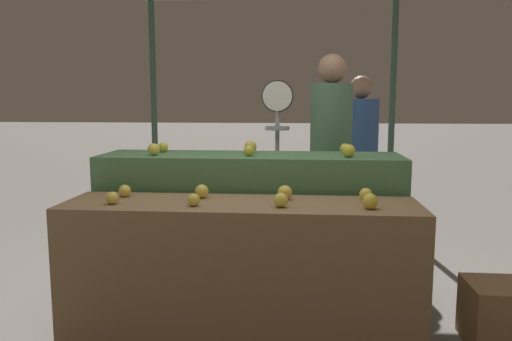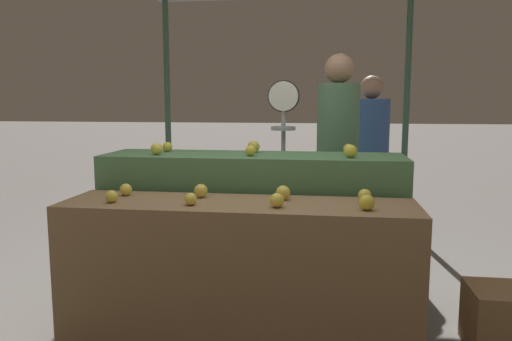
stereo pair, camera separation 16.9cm
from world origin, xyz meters
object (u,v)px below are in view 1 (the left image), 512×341
(person_customer_left, at_px, (359,149))
(produce_scale, at_px, (277,136))
(person_vendor_at_scale, at_px, (331,146))
(wooden_crate_side, at_px, (499,314))

(person_customer_left, bearing_deg, produce_scale, 20.33)
(produce_scale, distance_m, person_vendor_at_scale, 0.47)
(person_vendor_at_scale, distance_m, wooden_crate_side, 1.81)
(person_customer_left, relative_size, wooden_crate_side, 4.48)
(produce_scale, height_order, person_customer_left, person_customer_left)
(person_vendor_at_scale, xyz_separation_m, wooden_crate_side, (0.93, -1.27, -0.88))
(produce_scale, relative_size, person_vendor_at_scale, 0.88)
(person_vendor_at_scale, relative_size, wooden_crate_side, 4.85)
(person_vendor_at_scale, distance_m, person_customer_left, 0.85)
(produce_scale, bearing_deg, person_vendor_at_scale, 12.99)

